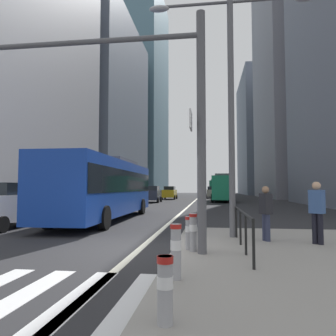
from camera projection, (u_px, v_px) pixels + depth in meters
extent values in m
plane|color=#28282B|center=(188.00, 207.00, 28.53)|extent=(160.00, 160.00, 0.00)
cube|color=silver|center=(20.00, 298.00, 4.92)|extent=(0.45, 3.20, 0.01)
cube|color=silver|center=(74.00, 301.00, 4.80)|extent=(0.45, 3.20, 0.01)
cube|color=silver|center=(132.00, 304.00, 4.68)|extent=(0.45, 3.20, 0.01)
cube|color=silver|center=(192.00, 307.00, 4.56)|extent=(0.45, 3.20, 0.01)
cube|color=silver|center=(256.00, 310.00, 4.45)|extent=(0.45, 3.20, 0.01)
cube|color=beige|center=(194.00, 202.00, 38.43)|extent=(0.20, 80.00, 0.01)
cube|color=slate|center=(98.00, 110.00, 51.45)|extent=(11.60, 24.63, 28.78)
cube|color=slate|center=(138.00, 93.00, 79.84)|extent=(12.73, 24.09, 51.51)
cube|color=gray|center=(294.00, 78.00, 56.10)|extent=(11.29, 21.79, 42.63)
cube|color=slate|center=(265.00, 136.00, 84.83)|extent=(12.88, 25.50, 31.43)
cube|color=#14389E|center=(106.00, 188.00, 16.91)|extent=(2.69, 12.12, 2.75)
cube|color=black|center=(106.00, 181.00, 16.93)|extent=(2.72, 11.88, 1.10)
cube|color=#4C4C51|center=(115.00, 162.00, 18.80)|extent=(1.82, 4.38, 0.30)
cylinder|color=black|center=(104.00, 218.00, 12.86)|extent=(0.32, 1.00, 1.00)
cylinder|color=black|center=(49.00, 217.00, 13.14)|extent=(0.32, 1.00, 1.00)
cylinder|color=black|center=(142.00, 207.00, 20.53)|extent=(0.32, 1.00, 1.00)
cylinder|color=black|center=(106.00, 206.00, 20.81)|extent=(0.32, 1.00, 1.00)
cube|color=silver|center=(6.00, 208.00, 13.65)|extent=(1.86, 4.33, 1.10)
cube|color=black|center=(9.00, 189.00, 13.85)|extent=(1.54, 2.35, 0.52)
cylinder|color=black|center=(2.00, 225.00, 12.04)|extent=(0.23, 0.64, 0.64)
cylinder|color=black|center=(43.00, 217.00, 14.92)|extent=(0.23, 0.64, 0.64)
cylinder|color=black|center=(8.00, 217.00, 15.20)|extent=(0.23, 0.64, 0.64)
cube|color=#198456|center=(222.00, 188.00, 40.51)|extent=(2.71, 11.72, 2.75)
cube|color=black|center=(222.00, 185.00, 40.53)|extent=(2.74, 11.49, 1.10)
cube|color=#4C4C51|center=(222.00, 175.00, 38.88)|extent=(1.82, 4.24, 0.30)
cylinder|color=black|center=(213.00, 196.00, 44.30)|extent=(0.32, 1.01, 1.00)
cylinder|color=black|center=(230.00, 197.00, 43.95)|extent=(0.32, 1.01, 1.00)
cylinder|color=black|center=(212.00, 198.00, 36.92)|extent=(0.32, 1.01, 1.00)
cylinder|color=black|center=(233.00, 198.00, 36.57)|extent=(0.32, 1.01, 1.00)
cube|color=#198456|center=(215.00, 188.00, 63.70)|extent=(2.59, 11.52, 2.75)
cube|color=black|center=(215.00, 186.00, 63.73)|extent=(2.63, 11.29, 1.10)
cube|color=#4C4C51|center=(216.00, 180.00, 62.09)|extent=(1.78, 4.15, 0.30)
cylinder|color=black|center=(209.00, 193.00, 67.42)|extent=(0.31, 1.00, 1.00)
cylinder|color=black|center=(221.00, 194.00, 67.12)|extent=(0.31, 1.00, 1.00)
cylinder|color=black|center=(210.00, 194.00, 60.13)|extent=(0.31, 1.00, 1.00)
cylinder|color=black|center=(222.00, 194.00, 59.84)|extent=(0.31, 1.00, 1.00)
cube|color=#232838|center=(152.00, 195.00, 37.39)|extent=(1.87, 4.05, 1.10)
cube|color=black|center=(152.00, 188.00, 37.59)|extent=(1.55, 2.20, 0.52)
cylinder|color=black|center=(158.00, 200.00, 35.90)|extent=(0.24, 0.65, 0.64)
cylinder|color=black|center=(142.00, 200.00, 36.10)|extent=(0.24, 0.65, 0.64)
cylinder|color=black|center=(161.00, 199.00, 38.60)|extent=(0.24, 0.65, 0.64)
cylinder|color=black|center=(146.00, 199.00, 38.80)|extent=(0.24, 0.65, 0.64)
cube|color=black|center=(223.00, 193.00, 53.74)|extent=(1.96, 4.17, 1.10)
cube|color=black|center=(223.00, 188.00, 53.64)|extent=(1.59, 2.28, 0.52)
cylinder|color=black|center=(218.00, 196.00, 55.23)|extent=(0.25, 0.65, 0.64)
cylinder|color=black|center=(228.00, 196.00, 54.91)|extent=(0.25, 0.65, 0.64)
cylinder|color=black|center=(218.00, 196.00, 52.50)|extent=(0.25, 0.65, 0.64)
cylinder|color=black|center=(229.00, 196.00, 52.18)|extent=(0.25, 0.65, 0.64)
cube|color=#B2A899|center=(212.00, 193.00, 51.95)|extent=(1.86, 4.06, 1.10)
cube|color=black|center=(212.00, 188.00, 51.85)|extent=(1.54, 2.20, 0.52)
cylinder|color=black|center=(206.00, 196.00, 53.37)|extent=(0.23, 0.64, 0.64)
cylinder|color=black|center=(217.00, 196.00, 53.17)|extent=(0.23, 0.64, 0.64)
cylinder|color=black|center=(207.00, 196.00, 50.66)|extent=(0.23, 0.64, 0.64)
cylinder|color=black|center=(218.00, 197.00, 50.46)|extent=(0.23, 0.64, 0.64)
cube|color=gold|center=(170.00, 193.00, 47.42)|extent=(1.79, 4.52, 1.10)
cube|color=black|center=(170.00, 188.00, 47.62)|extent=(1.50, 2.44, 0.52)
cylinder|color=black|center=(175.00, 197.00, 45.75)|extent=(0.22, 0.64, 0.64)
cylinder|color=black|center=(162.00, 197.00, 45.98)|extent=(0.22, 0.64, 0.64)
cylinder|color=black|center=(177.00, 197.00, 48.79)|extent=(0.22, 0.64, 0.64)
cylinder|color=black|center=(165.00, 197.00, 49.03)|extent=(0.22, 0.64, 0.64)
cylinder|color=#515156|center=(201.00, 130.00, 7.72)|extent=(0.22, 0.22, 6.00)
cylinder|color=#515156|center=(78.00, 43.00, 8.30)|extent=(6.45, 0.14, 0.14)
cube|color=white|center=(191.00, 120.00, 7.59)|extent=(0.04, 0.60, 0.44)
cylinder|color=#56565B|center=(231.00, 114.00, 10.32)|extent=(0.20, 0.20, 8.00)
cylinder|color=#56565B|center=(194.00, 5.00, 10.71)|extent=(2.40, 0.10, 0.10)
ellipsoid|color=#B2B2B7|center=(159.00, 9.00, 10.87)|extent=(0.70, 0.32, 0.20)
cylinder|color=#99999E|center=(165.00, 290.00, 3.64)|extent=(0.18, 0.18, 0.78)
cylinder|color=white|center=(165.00, 282.00, 3.65)|extent=(0.19, 0.19, 0.14)
cylinder|color=#B21E19|center=(165.00, 260.00, 3.66)|extent=(0.20, 0.20, 0.08)
cylinder|color=#99999E|center=(176.00, 252.00, 5.44)|extent=(0.18, 0.18, 0.95)
cylinder|color=white|center=(176.00, 245.00, 5.45)|extent=(0.19, 0.19, 0.17)
cylinder|color=#B21E19|center=(176.00, 226.00, 5.47)|extent=(0.20, 0.20, 0.08)
cylinder|color=#99999E|center=(193.00, 232.00, 7.85)|extent=(0.18, 0.18, 0.93)
cylinder|color=white|center=(193.00, 228.00, 7.86)|extent=(0.19, 0.19, 0.17)
cylinder|color=#B21E19|center=(193.00, 215.00, 7.88)|extent=(0.20, 0.20, 0.08)
cylinder|color=#99999E|center=(189.00, 233.00, 8.08)|extent=(0.18, 0.18, 0.84)
cylinder|color=white|center=(189.00, 229.00, 8.08)|extent=(0.19, 0.19, 0.15)
cylinder|color=#B21E19|center=(189.00, 218.00, 8.10)|extent=(0.20, 0.20, 0.08)
cylinder|color=black|center=(254.00, 245.00, 6.10)|extent=(0.06, 0.06, 0.95)
cylinder|color=black|center=(246.00, 235.00, 7.41)|extent=(0.06, 0.06, 0.95)
cylinder|color=black|center=(240.00, 228.00, 8.72)|extent=(0.06, 0.06, 0.95)
cylinder|color=black|center=(236.00, 222.00, 10.02)|extent=(0.06, 0.06, 0.95)
cylinder|color=black|center=(243.00, 212.00, 8.09)|extent=(0.06, 3.96, 0.06)
cylinder|color=#2D334C|center=(265.00, 227.00, 9.43)|extent=(0.15, 0.15, 0.79)
cylinder|color=#2D334C|center=(268.00, 228.00, 9.28)|extent=(0.15, 0.15, 0.79)
cube|color=#232328|center=(266.00, 204.00, 9.40)|extent=(0.36, 0.44, 0.61)
sphere|color=#9E7556|center=(265.00, 190.00, 9.43)|extent=(0.22, 0.22, 0.22)
cylinder|color=black|center=(315.00, 229.00, 8.88)|extent=(0.15, 0.15, 0.86)
cylinder|color=black|center=(320.00, 229.00, 8.75)|extent=(0.15, 0.15, 0.86)
cube|color=#38568E|center=(317.00, 202.00, 8.86)|extent=(0.44, 0.43, 0.66)
sphere|color=tan|center=(316.00, 186.00, 8.89)|extent=(0.24, 0.24, 0.24)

